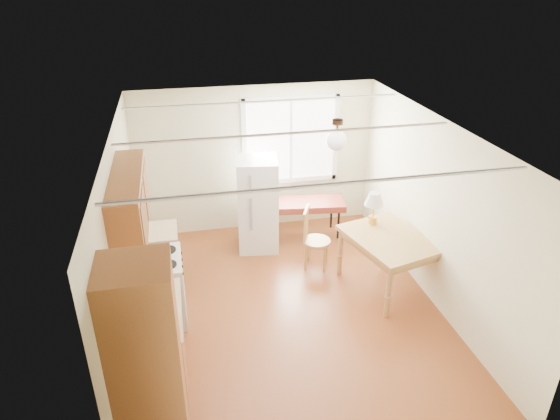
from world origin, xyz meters
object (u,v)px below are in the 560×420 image
object	(u,v)px
refrigerator	(258,204)
chair	(311,234)
bench	(301,205)
dining_table	(389,244)

from	to	relation	value
refrigerator	chair	world-z (taller)	refrigerator
bench	chair	bearing A→B (deg)	-87.30
refrigerator	dining_table	bearing A→B (deg)	-35.44
bench	chair	size ratio (longest dim) A/B	1.56
dining_table	refrigerator	bearing A→B (deg)	122.08
dining_table	chair	xyz separation A→B (m)	(-0.91, 0.76, -0.16)
refrigerator	dining_table	distance (m)	2.20
chair	bench	bearing A→B (deg)	109.00
bench	chair	world-z (taller)	chair
refrigerator	bench	bearing A→B (deg)	20.75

